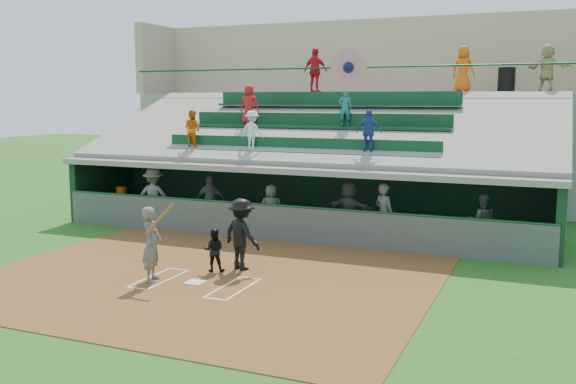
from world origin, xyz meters
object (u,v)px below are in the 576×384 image
at_px(batter_at_plate, 152,244).
at_px(trash_bin, 506,80).
at_px(catcher, 214,250).
at_px(water_cooler, 122,192).
at_px(white_table, 122,207).
at_px(home_plate, 195,282).

bearing_deg(batter_at_plate, trash_bin, 63.07).
height_order(catcher, water_cooler, water_cooler).
xyz_separation_m(water_cooler, trash_bin, (12.73, 7.11, 4.08)).
bearing_deg(white_table, catcher, -48.65).
bearing_deg(home_plate, batter_at_plate, -167.48).
distance_m(white_table, trash_bin, 15.32).
bearing_deg(home_plate, water_cooler, 137.54).
xyz_separation_m(home_plate, water_cooler, (-6.86, 6.28, 0.96)).
distance_m(home_plate, water_cooler, 9.35).
xyz_separation_m(catcher, white_table, (-6.73, 5.09, -0.14)).
bearing_deg(water_cooler, catcher, -37.39).
relative_size(white_table, trash_bin, 0.91).
bearing_deg(home_plate, trash_bin, 66.30).
xyz_separation_m(home_plate, batter_at_plate, (-1.04, -0.23, 0.90)).
xyz_separation_m(batter_at_plate, catcher, (0.93, 1.35, -0.37)).
distance_m(white_table, water_cooler, 0.58).
distance_m(home_plate, white_table, 9.25).
relative_size(catcher, trash_bin, 1.13).
height_order(catcher, white_table, catcher).
relative_size(home_plate, water_cooler, 1.14).
bearing_deg(catcher, white_table, -59.14).
distance_m(catcher, water_cooler, 8.50).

